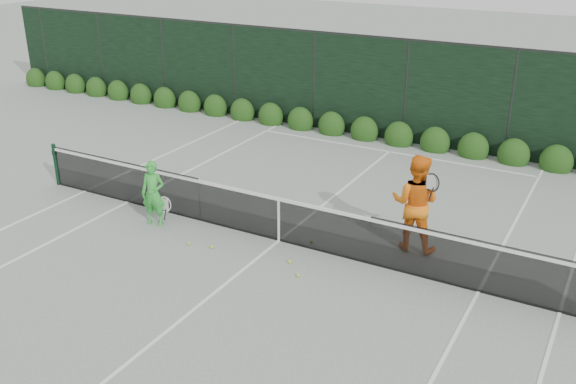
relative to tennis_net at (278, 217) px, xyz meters
The scene contains 8 objects.
ground 0.53m from the tennis_net, ahead, with size 80.00×80.00×0.00m, color gray.
tennis_net is the anchor object (origin of this frame).
player_woman 2.82m from the tennis_net, 167.70° to the right, with size 0.64×0.47×1.44m.
player_man 2.78m from the tennis_net, 22.10° to the left, with size 1.04×0.85×2.00m.
court_lines 0.53m from the tennis_net, ahead, with size 11.03×23.83×0.01m.
windscreen_fence 2.88m from the tennis_net, 89.49° to the right, with size 32.00×21.07×3.06m.
hedge_row 7.16m from the tennis_net, 89.80° to the left, with size 31.66×0.65×0.94m.
tennis_balls 0.87m from the tennis_net, 91.92° to the right, with size 2.64×1.40×0.07m.
Camera 1 is at (5.92, -10.28, 6.11)m, focal length 40.00 mm.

